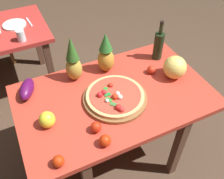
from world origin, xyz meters
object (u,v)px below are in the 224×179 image
Objects in this scene: pizza_board at (115,98)px; knife_utensil at (29,22)px; dinner_plate at (14,25)px; pineapple_right at (73,61)px; wine_bottle at (158,45)px; drinking_glass_water at (21,35)px; pineapple_left at (106,54)px; tomato_near_board at (96,127)px; eggplant at (27,89)px; tomato_by_bottle at (105,141)px; melon at (175,67)px; tomato_beside_pepper at (151,70)px; pizza at (115,96)px; bell_pepper at (47,120)px; tomato_at_corner at (58,161)px; background_table at (6,41)px; display_table at (114,104)px.

pizza_board reaches higher than knife_utensil.
dinner_plate is (-0.45, 1.28, -0.00)m from pizza_board.
pizza_board is 0.39m from pineapple_right.
wine_bottle reaches higher than knife_utensil.
dinner_plate is (-0.02, 0.29, -0.04)m from drinking_glass_water.
tomato_near_board is (-0.29, -0.49, -0.11)m from pineapple_left.
eggplant is (-0.60, -0.00, -0.10)m from pineapple_left.
tomato_by_bottle reaches higher than pizza_board.
melon is 0.17m from tomato_beside_pepper.
pizza is 0.46m from bell_pepper.
dinner_plate is (-0.45, 1.28, -0.03)m from pizza.
dinner_plate is at bearing 85.79° from eggplant.
tomato_at_corner is 1.30m from drinking_glass_water.
eggplant is 0.69m from drinking_glass_water.
wine_bottle is at bearing -42.67° from background_table.
tomato_at_corner is (0.04, -0.61, -0.01)m from eggplant.
dinner_plate is (0.03, 1.59, -0.03)m from tomato_at_corner.
pineapple_right reaches higher than tomato_by_bottle.
background_table is 2.29× the size of pineapple_right.
tomato_beside_pepper is at bearing -50.47° from background_table.
display_table is 7.45× the size of knife_utensil.
background_table is 12.78× the size of tomato_beside_pepper.
bell_pepper is (-0.54, -0.33, -0.09)m from pineapple_left.
wine_bottle is 3.19× the size of drinking_glass_water.
wine_bottle is at bearing 45.16° from tomato_beside_pepper.
pizza reaches higher than tomato_by_bottle.
dinner_plate is at bearing 93.41° from drinking_glass_water.
background_table is at bearing 137.33° from wine_bottle.
dinner_plate is (-0.24, 1.58, -0.03)m from tomato_by_bottle.
melon reaches higher than drinking_glass_water.
display_table is 0.62m from tomato_at_corner.
bell_pepper is 0.29m from tomato_at_corner.
pizza_board is at bearing -160.15° from tomato_beside_pepper.
pizza_board is 2.55× the size of melon.
pizza_board is 0.57m from tomato_at_corner.
pineapple_left reaches higher than melon.
background_table is 2.06× the size of pizza.
pizza_board is 0.61m from eggplant.
tomato_at_corner is 1.07× the size of tomato_beside_pepper.
tomato_by_bottle is 0.40× the size of knife_utensil.
eggplant reaches higher than pizza.
pineapple_left is 0.85m from drinking_glass_water.
wine_bottle is 5.18× the size of tomato_beside_pepper.
dinner_plate is at bearing 109.38° from pizza_board.
pineapple_right is 0.52m from tomato_near_board.
pizza_board is 1.34× the size of pineapple_left.
pineapple_left reaches higher than display_table.
pineapple_left reaches higher than background_table.
pineapple_right reaches higher than pizza_board.
bell_pepper is 0.50× the size of dinner_plate.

